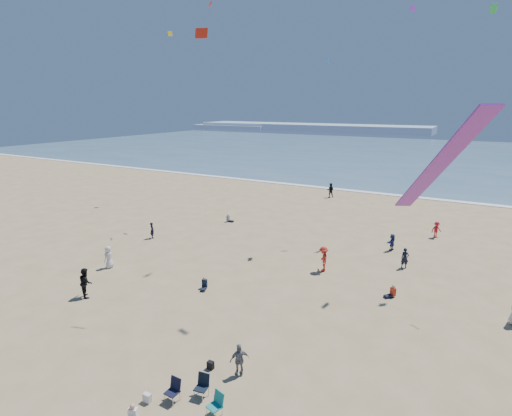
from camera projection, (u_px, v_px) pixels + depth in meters
The scene contains 11 objects.
ground at pixel (131, 379), 18.01m from camera, with size 220.00×220.00×0.00m, color tan.
ocean at pixel (422, 155), 98.17m from camera, with size 220.00×100.00×0.06m, color #476B84.
surf_line at pixel (373, 193), 55.97m from camera, with size 220.00×1.20×0.08m, color white.
headland_far at pixel (309, 127), 189.52m from camera, with size 110.00×20.00×3.20m, color #7A8EA8.
headland_near at pixel (233, 127), 204.42m from camera, with size 40.00×14.00×2.00m, color #7A8EA8.
standing_flyers at pixel (326, 269), 27.85m from camera, with size 31.08×51.34×1.93m.
seated_group at pixel (227, 299), 24.57m from camera, with size 19.57×29.21×0.84m.
chair_cluster at pixel (196, 394), 16.37m from camera, with size 2.68×1.45×1.00m.
white_tote at pixel (147, 398), 16.59m from camera, with size 0.35×0.20×0.40m, color silver.
black_backpack at pixel (211, 365), 18.69m from camera, with size 0.30×0.22×0.38m, color black.
kites_aloft at pixel (402, 26), 20.51m from camera, with size 46.36×38.58×29.38m.
Camera 1 is at (12.53, -10.73, 12.02)m, focal length 28.00 mm.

